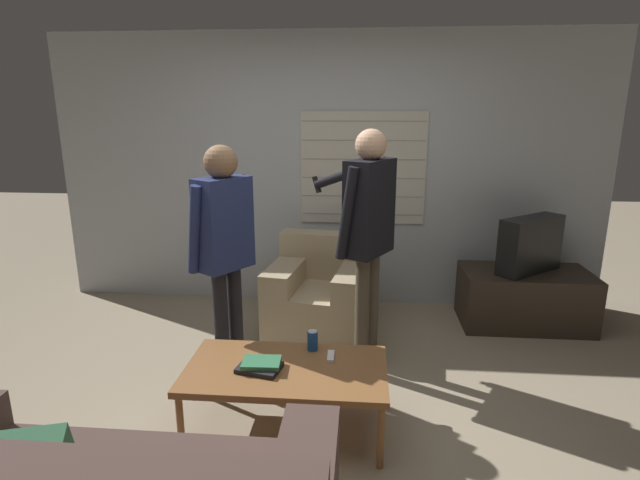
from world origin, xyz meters
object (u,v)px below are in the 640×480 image
soda_can (313,340)px  armchair_beige (321,295)px  spare_remote (331,357)px  tv (530,245)px  book_stack (260,365)px  coffee_table (286,373)px  person_right_standing (367,222)px  person_left_standing (223,237)px

soda_can → armchair_beige: bearing=92.1°
armchair_beige → spare_remote: armchair_beige is taller
tv → book_stack: (-2.01, -1.73, -0.29)m
coffee_table → spare_remote: (0.25, 0.13, 0.05)m
armchair_beige → book_stack: (-0.23, -1.42, 0.11)m
coffee_table → armchair_beige: bearing=86.3°
tv → person_right_standing: size_ratio=0.36×
book_stack → spare_remote: size_ratio=2.07×
tv → spare_remote: tv is taller
tv → person_left_standing: bearing=-13.3°
tv → spare_remote: size_ratio=4.79×
coffee_table → book_stack: (-0.14, -0.04, 0.06)m
armchair_beige → coffee_table: size_ratio=0.79×
soda_can → person_left_standing: bearing=151.1°
person_right_standing → soda_can: size_ratio=13.80×
person_left_standing → tv: bearing=-30.6°
coffee_table → person_left_standing: person_left_standing is taller
coffee_table → soda_can: 0.28m
soda_can → spare_remote: soda_can is taller
coffee_table → spare_remote: bearing=26.5°
tv → spare_remote: (-1.61, -1.57, -0.31)m
person_left_standing → person_right_standing: (0.96, 0.23, 0.07)m
person_left_standing → book_stack: (0.36, -0.62, -0.60)m
soda_can → spare_remote: bearing=-41.0°
person_left_standing → spare_remote: 1.07m
person_left_standing → person_right_standing: 0.99m
tv → person_right_standing: person_right_standing is taller
person_right_standing → book_stack: (-0.60, -0.85, -0.67)m
tv → person_right_standing: bearing=-6.4°
person_left_standing → spare_remote: bearing=-86.9°
tv → person_left_standing: 2.63m
person_right_standing → spare_remote: person_right_standing is taller
person_left_standing → spare_remote: size_ratio=12.55×
coffee_table → person_right_standing: 1.18m
armchair_beige → book_stack: bearing=89.0°
armchair_beige → person_right_standing: (0.37, -0.57, 0.77)m
person_right_standing → soda_can: 0.91m
person_left_standing → soda_can: (0.63, -0.35, -0.56)m
armchair_beige → spare_remote: 1.27m
person_right_standing → book_stack: 1.23m
armchair_beige → soda_can: bearing=100.4°
person_right_standing → book_stack: size_ratio=6.42×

